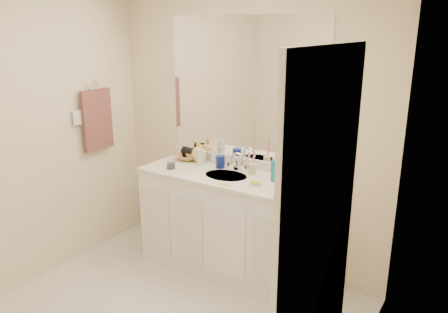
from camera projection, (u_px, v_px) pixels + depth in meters
wall_back at (244, 131)px, 3.77m from camera, size 2.60×0.02×2.40m
wall_left at (16, 142)px, 3.40m from camera, size 0.02×2.60×2.40m
wall_right at (344, 218)px, 2.04m from camera, size 0.02×2.60×2.40m
vanity_cabinet at (227, 224)px, 3.77m from camera, size 1.50×0.55×0.85m
countertop at (227, 176)px, 3.64m from camera, size 1.52×0.57×0.03m
backsplash at (243, 162)px, 3.83m from camera, size 1.52×0.03×0.08m
sink_basin at (226, 177)px, 3.62m from camera, size 0.37×0.37×0.02m
faucet at (237, 164)px, 3.75m from camera, size 0.02×0.02×0.11m
mirror at (245, 89)px, 3.66m from camera, size 1.48×0.01×1.20m
blue_mug at (220, 162)px, 3.80m from camera, size 0.10×0.10×0.11m
tan_cup at (252, 169)px, 3.64m from camera, size 0.07×0.07×0.09m
toothbrush at (254, 157)px, 3.61m from camera, size 0.01×0.04×0.18m
mouthwash_bottle at (275, 171)px, 3.47m from camera, size 0.08×0.08×0.16m
clear_pump_bottle at (292, 173)px, 3.41m from camera, size 0.08×0.08×0.17m
soap_dish at (255, 185)px, 3.38m from camera, size 0.11×0.10×0.01m
green_soap at (255, 183)px, 3.38m from camera, size 0.09×0.07×0.03m
orange_comb at (225, 185)px, 3.40m from camera, size 0.11×0.04×0.00m
dark_jar at (171, 166)px, 3.78m from camera, size 0.07×0.07×0.05m
extra_white_bottle at (200, 157)px, 3.86m from camera, size 0.06×0.06×0.15m
soap_bottle_white at (215, 153)px, 3.93m from camera, size 0.08×0.08×0.19m
soap_bottle_cream at (201, 154)px, 3.93m from camera, size 0.10×0.10×0.17m
soap_bottle_yellow at (199, 151)px, 3.98m from camera, size 0.15×0.15×0.19m
wicker_basket at (187, 157)px, 4.04m from camera, size 0.24×0.24×0.05m
hair_dryer at (189, 151)px, 4.02m from camera, size 0.13×0.08×0.06m
towel_ring at (93, 87)px, 3.91m from camera, size 0.01×0.11×0.11m
hand_towel at (97, 120)px, 3.98m from camera, size 0.04×0.32×0.55m
switch_plate at (77, 118)px, 3.82m from camera, size 0.01×0.08×0.13m
door at (315, 285)px, 1.87m from camera, size 0.02×0.82×2.00m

